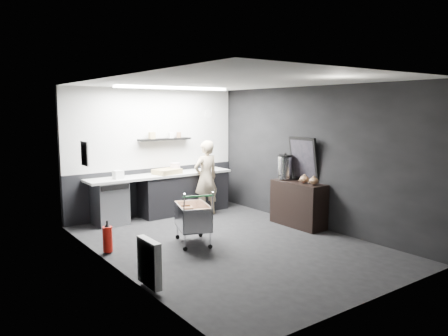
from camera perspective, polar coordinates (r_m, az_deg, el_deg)
floor at (r=7.50m, az=0.77°, el=-9.88°), size 5.50×5.50×0.00m
ceiling at (r=7.16m, az=0.81°, el=11.19°), size 5.50×5.50×0.00m
wall_back at (r=9.54m, az=-9.15°, el=2.12°), size 5.50×0.00×5.50m
wall_front at (r=5.29m, az=18.92°, el=-2.71°), size 5.50×0.00×5.50m
wall_left at (r=6.23m, az=-14.12°, el=-0.99°), size 0.00×5.50×5.50m
wall_right at (r=8.55m, az=11.60°, el=1.41°), size 0.00×5.50×5.50m
kitchen_wall_panel at (r=9.49m, az=-9.16°, el=5.12°), size 3.95×0.02×1.70m
dado_panel at (r=9.64m, az=-8.98°, el=-2.92°), size 3.95×0.02×1.00m
floating_shelf at (r=9.49m, az=-7.75°, el=3.76°), size 1.20×0.22×0.04m
wall_clock at (r=10.18m, az=-2.06°, el=7.07°), size 0.20×0.03×0.20m
poster at (r=7.43m, az=-17.78°, el=1.81°), size 0.02×0.30×0.40m
poster_red_band at (r=7.42m, az=-17.77°, el=2.35°), size 0.02×0.22×0.10m
radiator at (r=5.70m, az=-9.75°, el=-12.08°), size 0.10×0.50×0.60m
ceiling_strip at (r=8.71m, az=-6.61°, el=10.33°), size 2.40×0.20×0.04m
prep_counter at (r=9.44m, az=-7.39°, el=-3.38°), size 3.20×0.61×0.90m
person at (r=9.35m, az=-2.37°, el=-1.29°), size 0.60×0.41×1.60m
shopping_cart at (r=7.41m, az=-4.09°, el=-6.60°), size 0.75×1.00×0.92m
sideboard at (r=8.62m, az=9.60°, el=-3.86°), size 0.49×1.15×1.73m
fire_extinguisher at (r=7.21m, az=-14.96°, el=-8.86°), size 0.15×0.15×0.50m
cardboard_box at (r=9.30m, az=-7.45°, el=-0.45°), size 0.60×0.50×0.11m
pink_tub at (r=9.44m, az=-6.40°, el=0.02°), size 0.21×0.21×0.21m
white_container at (r=8.84m, az=-13.65°, el=-0.85°), size 0.20×0.16×0.16m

